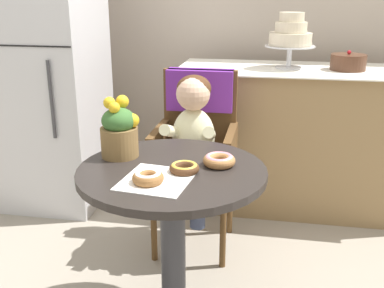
% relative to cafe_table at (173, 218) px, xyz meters
% --- Properties ---
extents(cafe_table, '(0.72, 0.72, 0.72)m').
position_rel_cafe_table_xyz_m(cafe_table, '(0.00, 0.00, 0.00)').
color(cafe_table, '#282321').
rests_on(cafe_table, ground).
extents(wicker_chair, '(0.42, 0.45, 0.95)m').
position_rel_cafe_table_xyz_m(wicker_chair, '(-0.03, 0.75, 0.13)').
color(wicker_chair, brown).
rests_on(wicker_chair, ground).
extents(seated_child, '(0.27, 0.32, 0.73)m').
position_rel_cafe_table_xyz_m(seated_child, '(-0.03, 0.59, 0.17)').
color(seated_child, beige).
rests_on(seated_child, ground).
extents(paper_napkin, '(0.26, 0.29, 0.00)m').
position_rel_cafe_table_xyz_m(paper_napkin, '(-0.03, -0.12, 0.21)').
color(paper_napkin, white).
rests_on(paper_napkin, cafe_table).
extents(donut_front, '(0.12, 0.12, 0.04)m').
position_rel_cafe_table_xyz_m(donut_front, '(0.17, 0.06, 0.23)').
color(donut_front, '#AD7542').
rests_on(donut_front, cafe_table).
extents(donut_mid, '(0.11, 0.11, 0.03)m').
position_rel_cafe_table_xyz_m(donut_mid, '(0.05, -0.03, 0.23)').
color(donut_mid, '#4C2D19').
rests_on(donut_mid, cafe_table).
extents(donut_side, '(0.11, 0.11, 0.04)m').
position_rel_cafe_table_xyz_m(donut_side, '(-0.05, -0.15, 0.24)').
color(donut_side, '#936033').
rests_on(donut_side, cafe_table).
extents(flower_vase, '(0.16, 0.15, 0.24)m').
position_rel_cafe_table_xyz_m(flower_vase, '(-0.23, 0.10, 0.32)').
color(flower_vase, brown).
rests_on(flower_vase, cafe_table).
extents(display_counter, '(1.56, 0.62, 0.90)m').
position_rel_cafe_table_xyz_m(display_counter, '(0.55, 1.30, -0.05)').
color(display_counter, '#93754C').
rests_on(display_counter, ground).
extents(tiered_cake_stand, '(0.30, 0.30, 0.33)m').
position_rel_cafe_table_xyz_m(tiered_cake_stand, '(0.44, 1.30, 0.59)').
color(tiered_cake_stand, silver).
rests_on(tiered_cake_stand, display_counter).
extents(round_layer_cake, '(0.21, 0.21, 0.12)m').
position_rel_cafe_table_xyz_m(round_layer_cake, '(0.79, 1.30, 0.44)').
color(round_layer_cake, '#4C2D1E').
rests_on(round_layer_cake, display_counter).
extents(refrigerator, '(0.64, 0.63, 1.70)m').
position_rel_cafe_table_xyz_m(refrigerator, '(-1.05, 1.10, 0.34)').
color(refrigerator, silver).
rests_on(refrigerator, ground).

